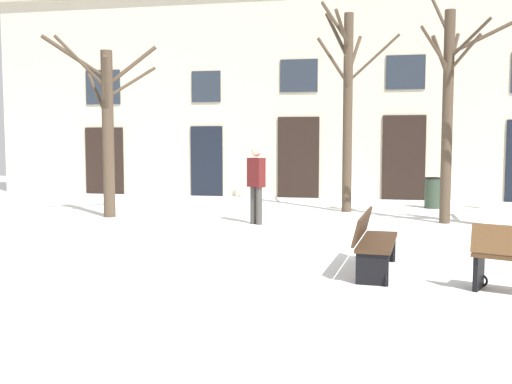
{
  "coord_description": "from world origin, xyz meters",
  "views": [
    {
      "loc": [
        2.61,
        -10.68,
        1.95
      ],
      "look_at": [
        0.0,
        1.8,
        0.81
      ],
      "focal_mm": 42.51,
      "sensor_mm": 36.0,
      "label": 1
    }
  ],
  "objects": [
    {
      "name": "ground_plane",
      "position": [
        0.0,
        0.0,
        0.0
      ],
      "size": [
        34.59,
        34.59,
        0.0
      ],
      "primitive_type": "plane",
      "color": "white"
    },
    {
      "name": "tree_foreground",
      "position": [
        1.67,
        5.49,
        2.92
      ],
      "size": [
        2.14,
        2.07,
        5.61
      ],
      "color": "#4C3D2D",
      "rests_on": "ground"
    },
    {
      "name": "tree_left_of_center",
      "position": [
        4.06,
        3.73,
        2.69
      ],
      "size": [
        2.16,
        2.06,
        5.36
      ],
      "color": "#4C3D2D",
      "rests_on": "ground"
    },
    {
      "name": "tree_center",
      "position": [
        -4.02,
        3.17,
        2.32
      ],
      "size": [
        2.56,
        1.76,
        4.42
      ],
      "color": "#4C3D2D",
      "rests_on": "ground"
    },
    {
      "name": "person_strolling",
      "position": [
        -0.18,
        2.68,
        0.99
      ],
      "size": [
        0.44,
        0.39,
        1.77
      ],
      "rotation": [
        0.0,
        0.0,
        2.58
      ],
      "color": "#403D3A",
      "rests_on": "ground"
    },
    {
      "name": "litter_bin",
      "position": [
        3.99,
        6.76,
        0.43
      ],
      "size": [
        0.46,
        0.46,
        0.86
      ],
      "color": "#2D3D2D",
      "rests_on": "ground"
    },
    {
      "name": "bench_by_litter_bin",
      "position": [
        2.5,
        -1.79,
        0.45
      ],
      "size": [
        0.65,
        1.83,
        0.87
      ],
      "rotation": [
        0.0,
        0.0,
        1.5
      ],
      "color": "#3D2819",
      "rests_on": "ground"
    },
    {
      "name": "building_facade",
      "position": [
        0.0,
        9.2,
        3.58
      ],
      "size": [
        21.62,
        0.6,
        7.09
      ],
      "color": "beige",
      "rests_on": "ground"
    }
  ]
}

